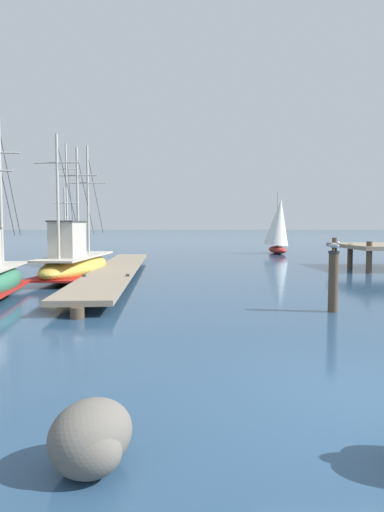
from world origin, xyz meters
TOP-DOWN VIEW (x-y plane):
  - ground_plane at (0.00, 0.00)m, footprint 400.00×400.00m
  - floating_dock at (-5.44, 14.22)m, footprint 2.44×18.19m
  - fishing_boat_0 at (-9.45, 20.62)m, footprint 2.18×6.98m
  - fishing_boat_2 at (-7.16, 13.62)m, footprint 2.57×8.11m
  - mooring_piling at (1.61, 6.05)m, footprint 0.30×0.30m
  - perched_seagull at (1.61, 6.05)m, footprint 0.32×0.29m
  - shore_rock_near_left at (-3.34, -1.72)m, footprint 1.09×1.15m
  - distant_sailboat at (5.25, 30.35)m, footprint 2.43×4.01m

SIDE VIEW (x-z plane):
  - ground_plane at x=0.00m, z-range 0.00..0.00m
  - shore_rock_near_left at x=-3.34m, z-range -0.02..0.64m
  - floating_dock at x=-5.44m, z-range 0.10..0.63m
  - fishing_boat_0 at x=-9.45m, z-range -3.05..4.25m
  - fishing_boat_2 at x=-7.16m, z-range -2.30..3.77m
  - mooring_piling at x=1.61m, z-range 0.04..1.69m
  - perched_seagull at x=1.61m, z-range 1.67..1.94m
  - distant_sailboat at x=5.25m, z-range -0.26..4.73m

